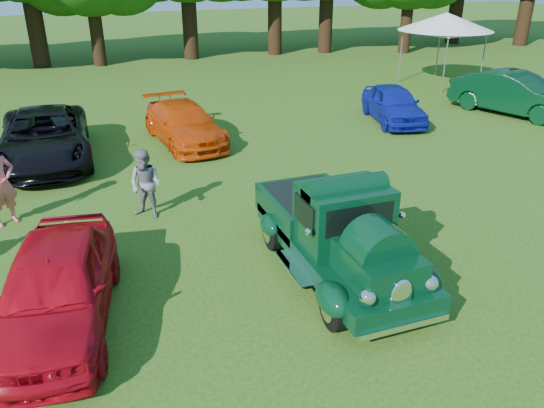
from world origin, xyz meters
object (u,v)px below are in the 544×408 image
object	(u,v)px
red_convertible	(56,286)
back_car_black	(44,137)
canopy_tent	(446,22)
spectator_pink	(0,183)
back_car_blue	(393,104)
back_car_orange	(184,124)
back_car_green	(515,94)
hero_pickup	(337,234)
spectator_grey	(146,184)

from	to	relation	value
red_convertible	back_car_black	size ratio (longest dim) A/B	0.78
canopy_tent	spectator_pink	bearing A→B (deg)	-153.14
red_convertible	back_car_blue	size ratio (longest dim) A/B	1.07
back_car_black	spectator_pink	distance (m)	4.09
red_convertible	back_car_black	distance (m)	8.23
back_car_blue	canopy_tent	distance (m)	7.81
back_car_orange	canopy_tent	distance (m)	14.17
spectator_pink	canopy_tent	distance (m)	20.30
back_car_blue	canopy_tent	bearing A→B (deg)	54.78
back_car_orange	back_car_green	bearing A→B (deg)	-11.06
back_car_blue	spectator_pink	distance (m)	13.09
back_car_green	back_car_orange	bearing A→B (deg)	155.94
hero_pickup	back_car_blue	size ratio (longest dim) A/B	1.20
back_car_black	back_car_green	xyz separation A→B (m)	(16.44, -0.52, 0.05)
red_convertible	back_car_blue	xyz separation A→B (m)	(11.31, 8.39, -0.05)
back_car_orange	canopy_tent	xyz separation A→B (m)	(13.17, 4.78, 2.17)
back_car_orange	back_car_black	bearing A→B (deg)	177.84
back_car_orange	spectator_grey	distance (m)	5.44
back_car_green	spectator_grey	bearing A→B (deg)	176.46
back_car_orange	back_car_green	distance (m)	12.39
back_car_black	back_car_green	world-z (taller)	back_car_green
back_car_black	red_convertible	bearing A→B (deg)	-87.48
spectator_pink	red_convertible	bearing A→B (deg)	-105.93
back_car_blue	hero_pickup	bearing A→B (deg)	-114.14
canopy_tent	back_car_orange	bearing A→B (deg)	-160.05
hero_pickup	back_car_green	world-z (taller)	hero_pickup
red_convertible	canopy_tent	distance (m)	21.67
back_car_black	spectator_grey	distance (m)	5.22
hero_pickup	canopy_tent	bearing A→B (deg)	47.86
hero_pickup	canopy_tent	distance (m)	18.22
hero_pickup	spectator_pink	bearing A→B (deg)	143.92
spectator_grey	back_car_black	bearing A→B (deg)	154.36
back_car_green	spectator_pink	xyz separation A→B (m)	(-17.23, -3.49, 0.17)
spectator_grey	spectator_pink	bearing A→B (deg)	-154.32
hero_pickup	back_car_green	size ratio (longest dim) A/B	0.96
back_car_black	canopy_tent	bearing A→B (deg)	16.91
back_car_green	canopy_tent	xyz separation A→B (m)	(0.81, 5.65, 2.01)
back_car_blue	back_car_green	world-z (taller)	back_car_green
back_car_black	back_car_orange	size ratio (longest dim) A/B	1.22
back_car_black	hero_pickup	bearing A→B (deg)	-58.04
back_car_orange	spectator_grey	size ratio (longest dim) A/B	2.72
back_car_orange	back_car_blue	bearing A→B (deg)	-8.42
red_convertible	spectator_grey	xyz separation A→B (m)	(1.87, 3.48, 0.09)
back_car_green	back_car_black	bearing A→B (deg)	158.15
back_car_green	canopy_tent	distance (m)	6.05
red_convertible	back_car_green	world-z (taller)	back_car_green
hero_pickup	back_car_orange	distance (m)	8.71
hero_pickup	back_car_black	world-z (taller)	hero_pickup
hero_pickup	back_car_green	distance (m)	13.75
back_car_black	spectator_pink	bearing A→B (deg)	-100.69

